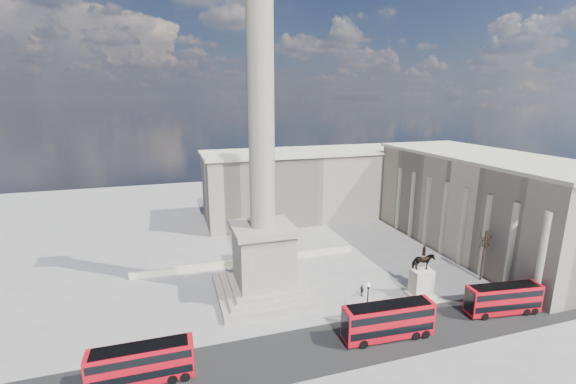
% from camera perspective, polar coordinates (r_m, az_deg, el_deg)
% --- Properties ---
extents(ground, '(180.00, 180.00, 0.00)m').
position_cam_1_polar(ground, '(56.41, -2.30, -17.05)').
color(ground, gray).
rests_on(ground, ground).
extents(asphalt_road, '(120.00, 9.00, 0.01)m').
position_cam_1_polar(asphalt_road, '(49.93, 6.92, -21.68)').
color(asphalt_road, '#252525').
rests_on(asphalt_road, ground).
extents(nelsons_column, '(14.00, 14.00, 49.85)m').
position_cam_1_polar(nelsons_column, '(55.66, -3.77, -2.94)').
color(nelsons_column, '#A49889').
rests_on(nelsons_column, ground).
extents(balustrade_wall, '(40.00, 0.60, 1.10)m').
position_cam_1_polar(balustrade_wall, '(70.05, -5.78, -10.18)').
color(balustrade_wall, beige).
rests_on(balustrade_wall, ground).
extents(building_east, '(19.00, 46.00, 18.60)m').
position_cam_1_polar(building_east, '(83.11, 27.06, -1.40)').
color(building_east, beige).
rests_on(building_east, ground).
extents(building_northeast, '(51.00, 17.00, 16.60)m').
position_cam_1_polar(building_northeast, '(94.95, 3.02, 1.22)').
color(building_northeast, beige).
rests_on(building_northeast, ground).
extents(red_bus_a, '(10.51, 2.60, 4.25)m').
position_cam_1_polar(red_bus_a, '(45.95, -20.77, -22.68)').
color(red_bus_a, red).
rests_on(red_bus_a, ground).
extents(red_bus_b, '(11.48, 3.29, 4.60)m').
position_cam_1_polar(red_bus_b, '(51.09, 14.70, -17.93)').
color(red_bus_b, red).
rests_on(red_bus_b, ground).
extents(red_bus_c, '(10.57, 3.67, 4.20)m').
position_cam_1_polar(red_bus_c, '(61.99, 29.33, -13.63)').
color(red_bus_c, red).
rests_on(red_bus_c, ground).
extents(victorian_lamp, '(0.53, 0.53, 6.13)m').
position_cam_1_polar(victorian_lamp, '(52.15, 11.70, -15.53)').
color(victorian_lamp, black).
rests_on(victorian_lamp, ground).
extents(equestrian_statue, '(3.83, 2.87, 8.02)m').
position_cam_1_polar(equestrian_statue, '(61.77, 19.18, -12.06)').
color(equestrian_statue, beige).
rests_on(equestrian_statue, ground).
extents(bare_tree_near, '(2.03, 2.03, 8.88)m').
position_cam_1_polar(bare_tree_near, '(69.24, 27.22, -6.26)').
color(bare_tree_near, '#332319').
rests_on(bare_tree_near, ground).
extents(bare_tree_mid, '(2.02, 2.02, 7.65)m').
position_cam_1_polar(bare_tree_mid, '(76.89, 24.41, -4.81)').
color(bare_tree_mid, '#332319').
rests_on(bare_tree_mid, ground).
extents(bare_tree_far, '(1.61, 1.61, 6.58)m').
position_cam_1_polar(bare_tree_far, '(80.62, 21.94, -4.38)').
color(bare_tree_far, '#332319').
rests_on(bare_tree_far, ground).
extents(pedestrian_walking, '(0.63, 0.46, 1.58)m').
position_cam_1_polar(pedestrian_walking, '(57.63, 17.51, -16.11)').
color(pedestrian_walking, black).
rests_on(pedestrian_walking, ground).
extents(pedestrian_standing, '(1.06, 1.00, 1.74)m').
position_cam_1_polar(pedestrian_standing, '(68.07, 29.71, -12.48)').
color(pedestrian_standing, black).
rests_on(pedestrian_standing, ground).
extents(pedestrian_crossing, '(0.61, 1.12, 1.82)m').
position_cam_1_polar(pedestrian_crossing, '(60.30, 10.90, -14.15)').
color(pedestrian_crossing, black).
rests_on(pedestrian_crossing, ground).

